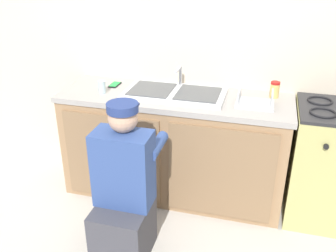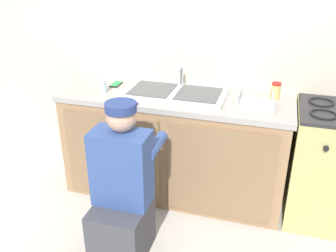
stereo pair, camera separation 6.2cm
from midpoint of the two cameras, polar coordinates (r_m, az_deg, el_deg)
The scene contains 11 objects.
ground_plane at distance 3.18m, azimuth 0.04°, elevation -12.58°, with size 12.00×12.00×0.00m, color beige.
back_wall at distance 3.22m, azimuth 3.44°, elevation 12.60°, with size 6.00×0.10×2.50m, color beige.
counter_cabinet at distance 3.18m, azimuth 1.54°, elevation -3.36°, with size 1.82×0.62×0.86m.
countertop at distance 3.00m, azimuth 1.69°, elevation 4.30°, with size 1.86×0.62×0.04m, color #9E9993.
sink_double_basin at distance 2.99m, azimuth 1.71°, elevation 5.05°, with size 0.80×0.44×0.19m.
stove_range at distance 3.13m, azimuth 23.99°, elevation -5.57°, with size 0.59×0.62×0.93m.
plumber_person at distance 2.57m, azimuth -6.32°, elevation -10.41°, with size 0.42×0.61×1.10m.
cell_phone at distance 3.25m, azimuth -7.36°, elevation 6.32°, with size 0.07×0.14×0.01m.
condiment_jar at distance 3.04m, azimuth 16.67°, elevation 5.21°, with size 0.07×0.07×0.13m.
water_glass at distance 3.08m, azimuth -9.30°, elevation 5.95°, with size 0.06×0.06×0.10m.
dish_rack_tray at distance 2.86m, azimuth 13.76°, elevation 3.45°, with size 0.28×0.22×0.11m.
Camera 2 is at (0.75, -2.40, 1.96)m, focal length 40.00 mm.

